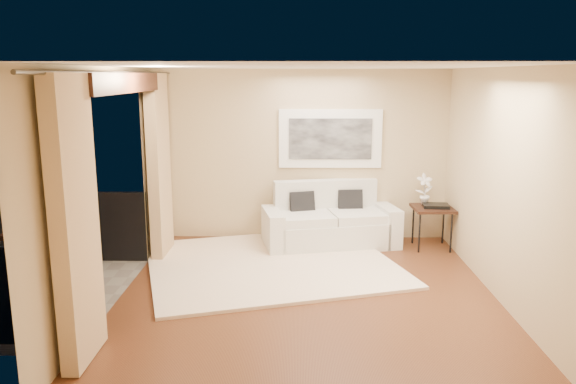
{
  "coord_description": "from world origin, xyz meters",
  "views": [
    {
      "loc": [
        -0.13,
        -6.36,
        2.61
      ],
      "look_at": [
        -0.25,
        1.08,
        1.05
      ],
      "focal_mm": 35.0,
      "sensor_mm": 36.0,
      "label": 1
    }
  ],
  "objects_px": {
    "orchid": "(425,189)",
    "balcony_chair_near": "(54,277)",
    "side_table": "(433,211)",
    "bistro_table": "(41,234)",
    "sofa": "(329,223)",
    "balcony_chair_far": "(31,235)",
    "ice_bucket": "(28,217)"
  },
  "relations": [
    {
      "from": "bistro_table",
      "to": "balcony_chair_near",
      "type": "relative_size",
      "value": 0.95
    },
    {
      "from": "bistro_table",
      "to": "balcony_chair_near",
      "type": "height_order",
      "value": "balcony_chair_near"
    },
    {
      "from": "balcony_chair_far",
      "to": "balcony_chair_near",
      "type": "distance_m",
      "value": 1.75
    },
    {
      "from": "balcony_chair_far",
      "to": "ice_bucket",
      "type": "xyz_separation_m",
      "value": [
        0.27,
        -0.58,
        0.39
      ]
    },
    {
      "from": "orchid",
      "to": "bistro_table",
      "type": "height_order",
      "value": "orchid"
    },
    {
      "from": "ice_bucket",
      "to": "balcony_chair_far",
      "type": "bearing_deg",
      "value": 115.04
    },
    {
      "from": "side_table",
      "to": "balcony_chair_near",
      "type": "height_order",
      "value": "balcony_chair_near"
    },
    {
      "from": "orchid",
      "to": "bistro_table",
      "type": "distance_m",
      "value": 5.42
    },
    {
      "from": "sofa",
      "to": "ice_bucket",
      "type": "bearing_deg",
      "value": -164.81
    },
    {
      "from": "sofa",
      "to": "ice_bucket",
      "type": "relative_size",
      "value": 10.87
    },
    {
      "from": "orchid",
      "to": "balcony_chair_far",
      "type": "distance_m",
      "value": 5.67
    },
    {
      "from": "side_table",
      "to": "bistro_table",
      "type": "height_order",
      "value": "bistro_table"
    },
    {
      "from": "orchid",
      "to": "bistro_table",
      "type": "bearing_deg",
      "value": -157.77
    },
    {
      "from": "bistro_table",
      "to": "balcony_chair_near",
      "type": "xyz_separation_m",
      "value": [
        0.47,
        -0.79,
        -0.24
      ]
    },
    {
      "from": "balcony_chair_far",
      "to": "orchid",
      "type": "bearing_deg",
      "value": -172.09
    },
    {
      "from": "sofa",
      "to": "ice_bucket",
      "type": "distance_m",
      "value": 4.27
    },
    {
      "from": "sofa",
      "to": "orchid",
      "type": "bearing_deg",
      "value": -11.58
    },
    {
      "from": "side_table",
      "to": "balcony_chair_near",
      "type": "distance_m",
      "value": 5.37
    },
    {
      "from": "balcony_chair_far",
      "to": "sofa",
      "type": "bearing_deg",
      "value": -167.51
    },
    {
      "from": "orchid",
      "to": "balcony_chair_near",
      "type": "xyz_separation_m",
      "value": [
        -4.55,
        -2.84,
        -0.39
      ]
    },
    {
      "from": "sofa",
      "to": "balcony_chair_near",
      "type": "bearing_deg",
      "value": -149.59
    },
    {
      "from": "sofa",
      "to": "side_table",
      "type": "distance_m",
      "value": 1.58
    },
    {
      "from": "sofa",
      "to": "side_table",
      "type": "xyz_separation_m",
      "value": [
        1.56,
        -0.15,
        0.24
      ]
    },
    {
      "from": "orchid",
      "to": "side_table",
      "type": "bearing_deg",
      "value": -57.36
    },
    {
      "from": "balcony_chair_far",
      "to": "ice_bucket",
      "type": "distance_m",
      "value": 0.75
    },
    {
      "from": "sofa",
      "to": "balcony_chair_far",
      "type": "height_order",
      "value": "sofa"
    },
    {
      "from": "sofa",
      "to": "orchid",
      "type": "relative_size",
      "value": 4.48
    },
    {
      "from": "bistro_table",
      "to": "balcony_chair_near",
      "type": "distance_m",
      "value": 0.95
    },
    {
      "from": "side_table",
      "to": "balcony_chair_far",
      "type": "bearing_deg",
      "value": -167.84
    },
    {
      "from": "bistro_table",
      "to": "balcony_chair_far",
      "type": "height_order",
      "value": "balcony_chair_far"
    },
    {
      "from": "sofa",
      "to": "balcony_chair_far",
      "type": "distance_m",
      "value": 4.26
    },
    {
      "from": "side_table",
      "to": "ice_bucket",
      "type": "distance_m",
      "value": 5.62
    }
  ]
}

